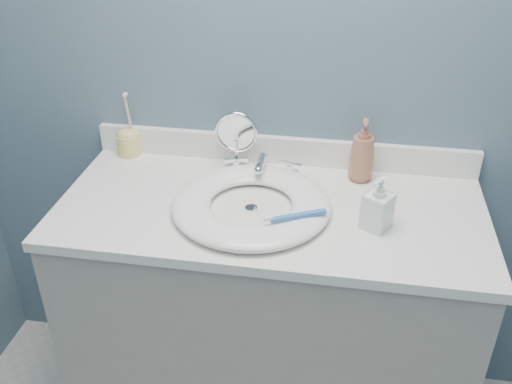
% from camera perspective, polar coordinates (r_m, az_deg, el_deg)
% --- Properties ---
extents(back_wall, '(2.20, 0.02, 2.40)m').
position_cam_1_polar(back_wall, '(1.74, 2.93, 12.47)').
color(back_wall, slate).
rests_on(back_wall, ground).
extents(vanity_cabinet, '(1.20, 0.55, 0.85)m').
position_cam_1_polar(vanity_cabinet, '(1.91, 1.26, -12.94)').
color(vanity_cabinet, '#A5A297').
rests_on(vanity_cabinet, ground).
extents(countertop, '(1.22, 0.57, 0.03)m').
position_cam_1_polar(countertop, '(1.64, 1.43, -1.82)').
color(countertop, white).
rests_on(countertop, vanity_cabinet).
extents(backsplash, '(1.22, 0.02, 0.09)m').
position_cam_1_polar(backsplash, '(1.83, 2.65, 4.18)').
color(backsplash, white).
rests_on(backsplash, countertop).
extents(basin, '(0.45, 0.45, 0.04)m').
position_cam_1_polar(basin, '(1.60, -0.48, -1.21)').
color(basin, white).
rests_on(basin, countertop).
extents(drain, '(0.04, 0.04, 0.01)m').
position_cam_1_polar(drain, '(1.61, -0.48, -1.66)').
color(drain, silver).
rests_on(drain, countertop).
extents(faucet, '(0.25, 0.13, 0.07)m').
position_cam_1_polar(faucet, '(1.76, 0.63, 2.41)').
color(faucet, silver).
rests_on(faucet, countertop).
extents(makeup_mirror, '(0.13, 0.08, 0.20)m').
position_cam_1_polar(makeup_mirror, '(1.76, -1.99, 5.33)').
color(makeup_mirror, silver).
rests_on(makeup_mirror, countertop).
extents(soap_bottle_amber, '(0.08, 0.08, 0.20)m').
position_cam_1_polar(soap_bottle_amber, '(1.74, 10.62, 4.12)').
color(soap_bottle_amber, '#9D6247').
rests_on(soap_bottle_amber, countertop).
extents(soap_bottle_clear, '(0.09, 0.10, 0.15)m').
position_cam_1_polar(soap_bottle_clear, '(1.53, 12.12, -1.09)').
color(soap_bottle_clear, white).
rests_on(soap_bottle_clear, countertop).
extents(toothbrush_holder, '(0.08, 0.08, 0.22)m').
position_cam_1_polar(toothbrush_holder, '(1.93, -12.64, 5.03)').
color(toothbrush_holder, '#E3D071').
rests_on(toothbrush_holder, countertop).
extents(toothbrush_lying, '(0.16, 0.09, 0.02)m').
position_cam_1_polar(toothbrush_lying, '(1.51, 4.01, -2.44)').
color(toothbrush_lying, '#326DB2').
rests_on(toothbrush_lying, basin).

